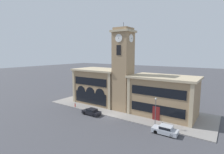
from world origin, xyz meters
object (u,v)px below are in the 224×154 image
parked_car_near (92,112)px  parked_car_mid (165,130)px  bollard (162,125)px  street_lamp (156,107)px  fire_hydrant (75,105)px

parked_car_near → parked_car_mid: size_ratio=1.00×
bollard → parked_car_mid: bearing=-58.9°
street_lamp → parked_car_mid: bearing=-34.7°
parked_car_mid → street_lamp: street_lamp is taller
parked_car_mid → street_lamp: 4.17m
bollard → fire_hydrant: bollard is taller
street_lamp → fire_hydrant: size_ratio=6.22×
parked_car_mid → fire_hydrant: size_ratio=4.86×
street_lamp → bollard: street_lamp is taller
parked_car_mid → bollard: 2.06m
parked_car_near → fire_hydrant: (-7.03, 1.77, -0.16)m
parked_car_near → street_lamp: (13.87, 1.68, 3.01)m
street_lamp → bollard: (1.36, 0.08, -3.07)m
street_lamp → bollard: bearing=3.5°
parked_car_near → parked_car_mid: bearing=179.2°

